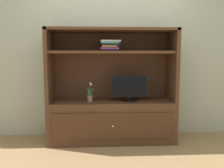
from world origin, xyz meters
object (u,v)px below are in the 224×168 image
object	(u,v)px
tv_monitor	(130,88)
media_console	(112,107)
potted_plant	(90,97)
magazine_stack	(109,46)

from	to	relation	value
tv_monitor	media_console	bearing A→B (deg)	167.83
potted_plant	magazine_stack	xyz separation A→B (m)	(0.28, 0.07, 0.73)
media_console	magazine_stack	xyz separation A→B (m)	(-0.03, -0.00, 0.89)
media_console	potted_plant	distance (m)	0.36
media_console	tv_monitor	distance (m)	0.39
tv_monitor	potted_plant	distance (m)	0.58
potted_plant	magazine_stack	size ratio (longest dim) A/B	0.80
potted_plant	media_console	bearing A→B (deg)	12.41
potted_plant	tv_monitor	bearing A→B (deg)	1.48
media_console	potted_plant	bearing A→B (deg)	-167.59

